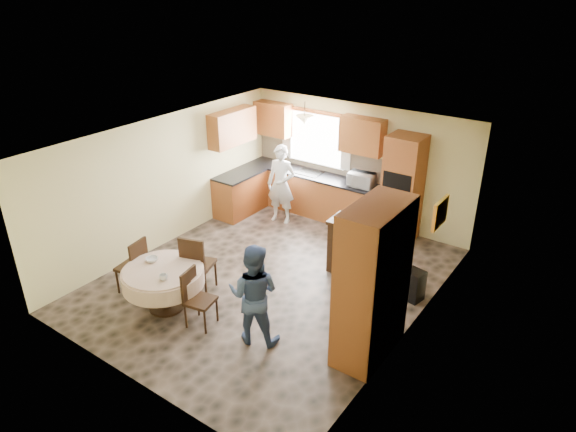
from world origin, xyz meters
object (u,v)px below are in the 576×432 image
Objects in this scene: chair_left at (135,264)px; oven_tower at (402,189)px; cupboard at (373,283)px; dining_table at (163,278)px; chair_back at (196,262)px; sideboard at (365,252)px; person_sink at (281,184)px; chair_right at (196,295)px; person_dining at (254,294)px.

oven_tower is at bearing 137.61° from chair_left.
cupboard is 3.27m from dining_table.
chair_back is at bearing -173.88° from cupboard.
oven_tower reaches higher than dining_table.
chair_back is at bearing -136.46° from sideboard.
sideboard is 2.68m from person_sink.
cupboard is (0.97, -1.75, 0.66)m from sideboard.
sideboard is (0.10, -1.66, -0.59)m from oven_tower.
dining_table is 0.69m from chair_right.
person_dining is at bearing -103.70° from sideboard.
chair_right is (-1.43, -2.67, 0.04)m from sideboard.
dining_table is at bearing -95.46° from person_sink.
person_sink is (-0.36, 3.62, 0.28)m from dining_table.
person_sink is (-1.05, 3.62, 0.33)m from chair_right.
person_dining is at bearing -88.03° from chair_right.
chair_back is (0.12, 0.60, 0.03)m from dining_table.
cupboard is 1.79× the size of dining_table.
person_dining is (-0.39, -4.11, -0.29)m from oven_tower.
dining_table is 1.65m from person_dining.
cupboard reaches higher than chair_left.
dining_table is 3.64m from person_sink.
chair_back is 3.06m from person_sink.
chair_right is (1.42, -0.05, -0.03)m from chair_left.
person_dining reaches higher than chair_left.
chair_left is 1.42m from chair_right.
oven_tower reaches higher than chair_back.
sideboard is 1.23× the size of chair_back.
oven_tower is at bearing 107.44° from cupboard.
chair_back reaches higher than sideboard.
chair_back is (-2.01, -2.07, 0.12)m from sideboard.
person_dining is (1.98, -3.40, -0.07)m from person_sink.
cupboard is 3.96m from chair_left.
person_sink is at bearing -81.36° from person_dining.
sideboard is 1.34× the size of chair_left.
oven_tower is 4.80m from dining_table.
chair_left is (-2.85, -2.62, 0.07)m from sideboard.
chair_left is 0.58× the size of person_sink.
cupboard is at bearing -49.14° from person_sink.
person_sink is (-2.37, -0.71, -0.23)m from oven_tower.
cupboard reaches higher than person_dining.
chair_right reaches higher than dining_table.
chair_back reaches higher than dining_table.
chair_right is at bearing 78.33° from chair_left.
chair_back is at bearing 32.58° from chair_right.
oven_tower reaches higher than person_sink.
person_dining is at bearing -70.83° from person_sink.
person_sink reaches higher than chair_left.
oven_tower is at bearing -117.02° from person_dining.
chair_right is 0.55× the size of person_sink.
oven_tower is 0.94× the size of cupboard.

